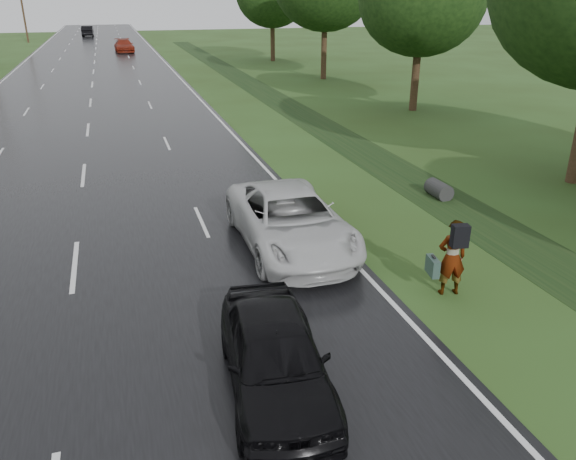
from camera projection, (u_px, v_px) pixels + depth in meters
The scene contains 11 objects.
road at pixel (93, 76), 46.62m from camera, with size 14.00×180.00×0.04m, color black.
edge_stripe_east at pixel (175, 73), 48.44m from camera, with size 0.12×180.00×0.01m, color silver.
edge_stripe_west at pixel (4, 79), 44.78m from camera, with size 0.12×180.00×0.01m, color silver.
center_line at pixel (93, 76), 46.61m from camera, with size 0.12×180.00×0.01m, color silver.
drainage_ditch at pixel (341, 138), 26.57m from camera, with size 2.20×120.00×0.56m.
utility_pole_distant at pixel (22, 3), 77.36m from camera, with size 1.60×0.26×10.00m.
pedestrian at pixel (451, 257), 12.44m from camera, with size 0.85×0.82×1.80m.
white_pickup at pixel (290, 220), 14.77m from camera, with size 2.55×5.54×1.54m, color silver.
dark_sedan at pixel (275, 355), 9.37m from camera, with size 1.65×4.10×1.40m, color black.
far_car_red at pixel (124, 46), 65.57m from camera, with size 2.03×4.98×1.45m, color maroon.
far_car_dark at pixel (88, 31), 90.07m from camera, with size 1.72×4.92×1.62m, color black.
Camera 1 is at (1.40, -5.59, 6.30)m, focal length 35.00 mm.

